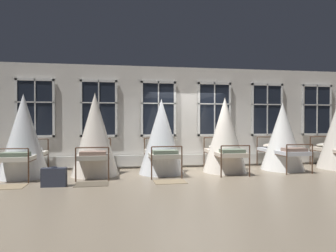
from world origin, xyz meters
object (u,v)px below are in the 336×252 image
(cot_first, at_px, (24,136))
(cot_third, at_px, (161,137))
(cot_fifth, at_px, (282,137))
(suitcase_dark, at_px, (54,177))
(cot_fourth, at_px, (225,136))
(cot_second, at_px, (95,135))

(cot_first, relative_size, cot_third, 1.04)
(cot_third, height_order, cot_fifth, cot_third)
(suitcase_dark, bearing_deg, cot_fourth, 19.17)
(cot_fourth, xyz_separation_m, cot_fifth, (1.95, 0.09, -0.06))
(cot_second, bearing_deg, cot_fourth, -90.91)
(cot_first, distance_m, cot_fourth, 5.77)
(cot_fourth, bearing_deg, cot_fifth, -86.35)
(cot_second, xyz_separation_m, suitcase_dark, (-0.82, -1.38, -0.92))
(cot_first, height_order, cot_fifth, cot_first)
(cot_second, xyz_separation_m, cot_fourth, (3.86, -0.03, -0.04))
(cot_first, distance_m, suitcase_dark, 1.98)
(cot_third, bearing_deg, suitcase_dark, 115.21)
(cot_second, xyz_separation_m, cot_third, (1.91, -0.01, -0.07))
(cot_first, xyz_separation_m, cot_third, (3.82, -0.02, -0.05))
(suitcase_dark, bearing_deg, cot_fifth, 15.30)
(cot_second, bearing_deg, cot_third, -90.77)
(cot_first, bearing_deg, cot_third, -88.86)
(suitcase_dark, bearing_deg, cot_third, 29.75)
(cot_first, bearing_deg, cot_second, -88.79)
(cot_third, height_order, cot_fourth, cot_fourth)
(cot_second, height_order, suitcase_dark, cot_second)
(cot_third, bearing_deg, cot_fourth, -92.11)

